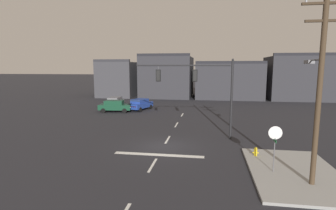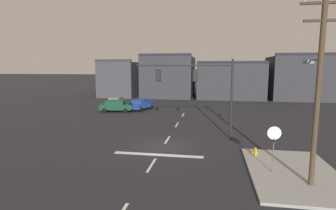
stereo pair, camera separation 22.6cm
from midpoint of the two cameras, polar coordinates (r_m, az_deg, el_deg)
The scene contains 12 objects.
ground_plane at distance 20.83m, azimuth -0.73°, elevation -8.96°, with size 400.00×400.00×0.00m, color #232328.
sidewalk_near_corner at distance 17.41m, azimuth 25.80°, elevation -13.05°, with size 5.00×8.00×0.15m, color gray.
stop_bar_paint at distance 18.96m, azimuth -1.83°, elevation -10.70°, with size 6.40×0.50×0.01m, color silver.
lane_centreline at distance 22.72m, azimuth 0.19°, elevation -7.48°, with size 0.16×26.40×0.01m.
signal_mast_near_side at distance 22.55m, azimuth 7.93°, elevation 4.38°, with size 8.16×0.85×6.84m.
stop_sign at distance 16.24m, azimuth 22.31°, elevation -6.67°, with size 0.76×0.64×2.83m.
car_lot_nearside at distance 41.02m, azimuth -11.04°, elevation 0.62°, with size 2.05×4.51×1.61m.
car_lot_middle at distance 38.26m, azimuth -5.64°, elevation 0.20°, with size 3.00×4.73×1.61m.
car_lot_farside at distance 37.09m, azimuth -11.00°, elevation -0.16°, with size 4.60×2.31×1.61m.
utility_pole at distance 14.98m, azimuth 30.03°, elevation 3.80°, with size 2.20×2.10×9.72m.
fire_hydrant at distance 19.20m, azimuth 18.63°, elevation -9.88°, with size 0.40×0.30×0.75m.
building_row at distance 54.85m, azimuth 9.33°, elevation 5.64°, with size 46.63×12.58×8.71m.
Camera 2 is at (3.69, -19.56, 6.13)m, focal length 28.19 mm.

